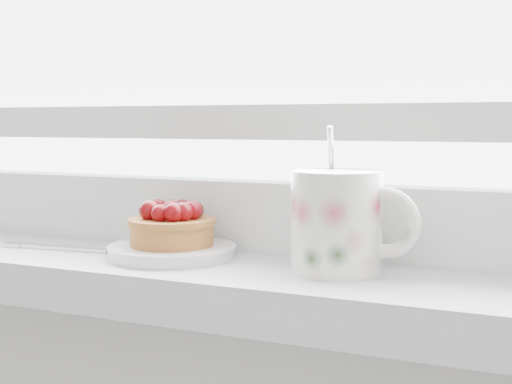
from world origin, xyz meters
The scene contains 4 objects.
saucer centered at (-0.08, 1.89, 0.95)m, with size 0.12×0.12×0.01m, color silver.
raspberry_tart centered at (-0.08, 1.89, 0.97)m, with size 0.08×0.08×0.04m.
floral_mug centered at (0.09, 1.89, 0.99)m, with size 0.11×0.08×0.13m.
fork centered at (-0.17, 1.88, 0.94)m, with size 0.21×0.04×0.00m.
Camera 1 is at (0.28, 1.31, 1.07)m, focal length 50.00 mm.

